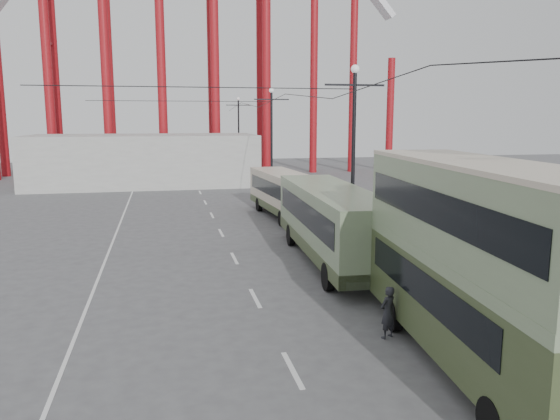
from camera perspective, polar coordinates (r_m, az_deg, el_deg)
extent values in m
cube|color=silver|center=(29.16, -5.55, -3.58)|extent=(0.15, 82.00, 0.01)
cube|color=silver|center=(31.45, 5.90, -2.62)|extent=(0.12, 120.00, 0.01)
cube|color=silver|center=(30.09, -17.22, -3.56)|extent=(0.12, 120.00, 0.01)
cylinder|color=black|center=(29.00, 7.66, 5.30)|extent=(0.20, 0.20, 9.00)
cylinder|color=black|center=(29.61, 7.47, -2.93)|extent=(0.44, 0.44, 0.50)
cube|color=black|center=(28.97, 7.83, 12.81)|extent=(3.20, 0.10, 0.10)
sphere|color=white|center=(29.03, 7.86, 14.39)|extent=(0.44, 0.44, 0.44)
cylinder|color=black|center=(50.23, -0.88, 7.14)|extent=(0.20, 0.20, 9.00)
cylinder|color=black|center=(50.58, -0.87, 2.33)|extent=(0.44, 0.44, 0.50)
cube|color=black|center=(50.21, -0.90, 11.48)|extent=(3.20, 0.10, 0.10)
sphere|color=white|center=(50.25, -0.90, 12.39)|extent=(0.44, 0.44, 0.44)
cylinder|color=black|center=(71.92, -4.34, 7.84)|extent=(0.20, 0.20, 9.00)
cylinder|color=black|center=(72.17, -4.29, 4.47)|extent=(0.44, 0.44, 0.50)
cube|color=black|center=(71.91, -4.37, 10.87)|extent=(3.20, 0.10, 0.10)
sphere|color=white|center=(71.93, -4.38, 11.51)|extent=(0.44, 0.44, 0.44)
cylinder|color=maroon|center=(70.55, -27.23, 10.46)|extent=(1.00, 1.00, 18.00)
cylinder|color=maroon|center=(65.66, -23.23, 14.83)|extent=(1.00, 1.00, 27.00)
cylinder|color=maroon|center=(69.58, -22.59, 14.53)|extent=(1.00, 1.00, 27.00)
cylinder|color=maroon|center=(65.48, -18.05, 19.12)|extent=(1.00, 1.00, 36.00)
cylinder|color=maroon|center=(69.41, -17.70, 18.56)|extent=(1.00, 1.00, 36.00)
cylinder|color=maroon|center=(68.23, 3.58, 16.60)|extent=(0.90, 0.90, 30.00)
cylinder|color=maroon|center=(69.36, 7.63, 13.10)|extent=(0.90, 0.90, 22.00)
cylinder|color=maroon|center=(71.05, 11.42, 9.68)|extent=(0.90, 0.90, 14.00)
cube|color=#9C9B97|center=(56.40, -13.99, 5.09)|extent=(22.00, 10.00, 5.00)
cube|color=#364324|center=(15.35, 19.73, -9.65)|extent=(3.50, 10.53, 2.27)
cube|color=black|center=(15.21, 19.83, -7.99)|extent=(3.35, 8.47, 0.93)
cube|color=gray|center=(14.99, 20.01, -4.97)|extent=(3.52, 10.53, 0.31)
cube|color=gray|center=(14.73, 20.30, -0.10)|extent=(3.50, 10.53, 2.27)
cube|color=black|center=(14.71, 20.32, 0.30)|extent=(3.48, 9.91, 0.88)
cube|color=beige|center=(14.59, 20.57, 4.55)|extent=(3.52, 10.53, 0.12)
cylinder|color=black|center=(17.81, 11.86, -10.65)|extent=(0.38, 1.06, 1.03)
cylinder|color=black|center=(18.68, 18.77, -10.01)|extent=(0.38, 1.06, 1.03)
cube|color=gray|center=(25.20, 5.52, -1.16)|extent=(3.32, 12.33, 2.67)
cube|color=black|center=(25.12, 5.53, -0.16)|extent=(3.30, 11.00, 1.05)
cube|color=#364324|center=(25.42, 5.48, -3.50)|extent=(3.35, 12.33, 0.56)
cube|color=gray|center=(24.98, 5.57, 2.05)|extent=(3.34, 12.33, 0.18)
cylinder|color=black|center=(28.49, 1.24, -2.71)|extent=(0.36, 1.12, 1.11)
cylinder|color=black|center=(29.06, 6.11, -2.53)|extent=(0.36, 1.12, 1.11)
cylinder|color=black|center=(21.55, 4.90, -6.79)|extent=(0.36, 1.12, 1.11)
cylinder|color=black|center=(22.29, 11.20, -6.39)|extent=(0.36, 1.12, 1.11)
cube|color=beige|center=(36.82, 0.45, 1.87)|extent=(3.12, 9.80, 2.32)
cube|color=black|center=(36.77, 0.45, 2.47)|extent=(3.08, 8.65, 0.92)
cube|color=#364324|center=(36.95, 0.45, 0.47)|extent=(3.15, 9.81, 0.48)
cube|color=beige|center=(36.68, 0.45, 3.79)|extent=(3.14, 9.81, 0.15)
cylinder|color=black|center=(39.10, -2.15, 0.53)|extent=(0.34, 0.98, 0.97)
cylinder|color=black|center=(39.68, 0.91, 0.67)|extent=(0.34, 0.98, 0.97)
cylinder|color=black|center=(33.96, 0.10, -0.84)|extent=(0.34, 0.98, 0.97)
cylinder|color=black|center=(34.63, 3.56, -0.65)|extent=(0.34, 0.98, 0.97)
imported|color=#212227|center=(17.11, 11.19, -10.45)|extent=(0.70, 0.62, 1.62)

